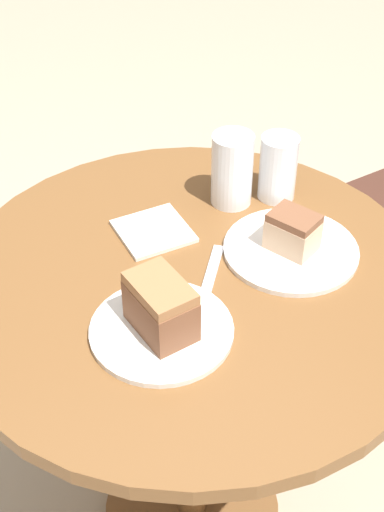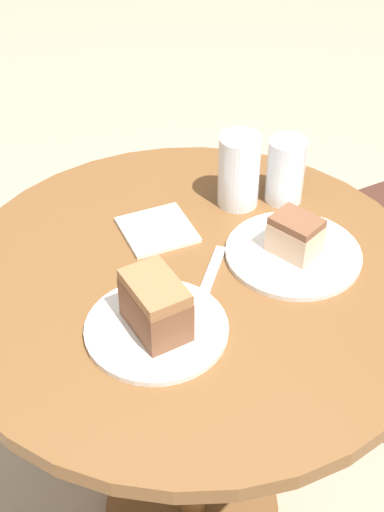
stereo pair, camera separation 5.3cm
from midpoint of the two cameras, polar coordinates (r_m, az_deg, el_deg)
name	(u,v)px [view 2 (the right image)]	position (r m, az deg, el deg)	size (l,w,h in m)	color
ground_plane	(192,510)	(1.78, 0.90, -19.70)	(8.00, 8.00, 0.00)	tan
table	(192,339)	(1.32, 1.16, -6.71)	(0.83, 0.83, 0.74)	brown
plate_near	(157,329)	(1.11, -1.48, -5.88)	(0.22, 0.22, 0.01)	silver
plate_far	(293,254)	(1.26, 9.30, 0.17)	(0.24, 0.24, 0.01)	silver
cake_slice_near	(155,305)	(1.07, -1.52, -3.99)	(0.11, 0.07, 0.09)	brown
cake_slice_far	(295,235)	(1.23, 9.49, 1.61)	(0.10, 0.08, 0.07)	beige
glass_lemonade	(239,174)	(1.34, 4.89, 6.54)	(0.08, 0.08, 0.14)	silver
glass_water	(285,174)	(1.36, 8.58, 6.48)	(0.07, 0.07, 0.13)	silver
napkin_stack	(157,230)	(1.30, -1.62, 2.08)	(0.14, 0.14, 0.01)	silver
fork	(208,281)	(1.19, 2.60, -2.06)	(0.14, 0.15, 0.00)	silver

